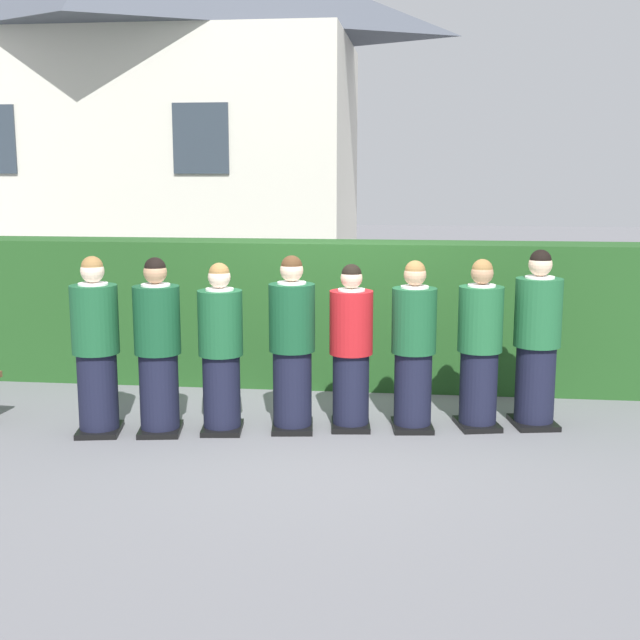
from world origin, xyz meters
TOP-DOWN VIEW (x-y plane):
  - ground_plane at (0.00, 0.00)m, footprint 60.00×60.00m
  - student_front_row_0 at (-2.03, -0.36)m, footprint 0.47×0.54m
  - student_front_row_1 at (-1.47, -0.28)m, footprint 0.45×0.53m
  - student_front_row_2 at (-0.91, -0.17)m, footprint 0.42×0.50m
  - student_front_row_3 at (-0.26, -0.04)m, footprint 0.44×0.54m
  - student_in_red_blazer at (0.28, 0.08)m, footprint 0.41×0.52m
  - student_front_row_5 at (0.87, 0.12)m, footprint 0.42×0.50m
  - student_front_row_6 at (1.49, 0.24)m, footprint 0.46×0.53m
  - student_front_row_7 at (2.03, 0.36)m, footprint 0.47×0.55m
  - hedge at (0.00, 1.72)m, footprint 12.25×0.70m
  - school_building_main at (-4.34, 7.74)m, footprint 8.32×4.39m

SIDE VIEW (x-z plane):
  - ground_plane at x=0.00m, z-range 0.00..0.00m
  - student_in_red_blazer at x=0.28m, z-range -0.04..1.53m
  - student_front_row_2 at x=-0.91m, z-range -0.04..1.55m
  - student_front_row_5 at x=0.87m, z-range -0.04..1.56m
  - student_front_row_6 at x=1.49m, z-range -0.04..1.57m
  - student_front_row_1 at x=-1.47m, z-range -0.04..1.61m
  - student_front_row_3 at x=-0.26m, z-range -0.04..1.61m
  - student_front_row_0 at x=-2.03m, z-range -0.04..1.62m
  - student_front_row_7 at x=2.03m, z-range -0.04..1.66m
  - hedge at x=0.00m, z-range 0.00..1.63m
  - school_building_main at x=-4.34m, z-range 0.10..7.15m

